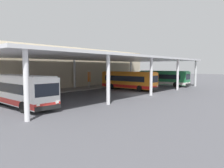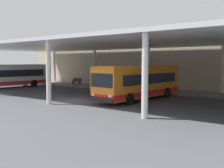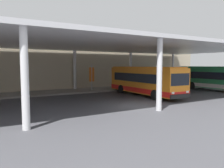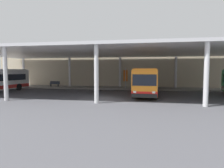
# 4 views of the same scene
# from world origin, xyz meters

# --- Properties ---
(ground_plane) EXTENTS (200.00, 200.00, 0.00)m
(ground_plane) POSITION_xyz_m (0.00, 0.00, 0.00)
(ground_plane) COLOR #47474C
(platform_kerb) EXTENTS (42.00, 4.50, 0.18)m
(platform_kerb) POSITION_xyz_m (0.00, 11.75, 0.09)
(platform_kerb) COLOR gray
(platform_kerb) RESTS_ON ground
(station_building_facade) EXTENTS (48.00, 1.60, 7.68)m
(station_building_facade) POSITION_xyz_m (0.00, 15.00, 3.84)
(station_building_facade) COLOR #C1B293
(station_building_facade) RESTS_ON ground
(canopy_shelter) EXTENTS (40.00, 17.00, 5.55)m
(canopy_shelter) POSITION_xyz_m (0.00, 5.50, 5.29)
(canopy_shelter) COLOR silver
(canopy_shelter) RESTS_ON ground
(bus_second_bay) EXTENTS (3.02, 10.62, 3.17)m
(bus_second_bay) POSITION_xyz_m (4.47, 4.46, 1.66)
(bus_second_bay) COLOR orange
(bus_second_bay) RESTS_ON ground
(bench_waiting) EXTENTS (1.80, 0.45, 0.92)m
(bench_waiting) POSITION_xyz_m (-11.39, 11.82, 0.66)
(bench_waiting) COLOR #383D47
(bench_waiting) RESTS_ON platform_kerb
(banner_sign) EXTENTS (0.70, 0.12, 3.20)m
(banner_sign) POSITION_xyz_m (1.22, 10.94, 1.98)
(banner_sign) COLOR #B2B2B7
(banner_sign) RESTS_ON platform_kerb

